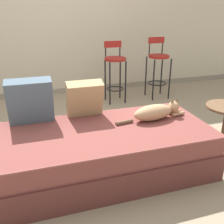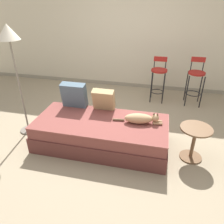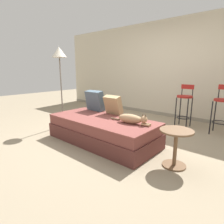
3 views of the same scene
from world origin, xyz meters
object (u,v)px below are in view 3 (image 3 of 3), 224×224
bar_stool_by_doorway (223,106)px  couch (102,130)px  bar_stool_near_window (185,102)px  cat (132,119)px  floor_lamp (60,60)px  side_table (176,143)px  throw_pillow_middle (113,105)px  throw_pillow_corner (95,101)px

bar_stool_by_doorway → couch: bearing=-128.9°
couch → bar_stool_near_window: bar_stool_near_window is taller
cat → floor_lamp: bearing=179.3°
floor_lamp → cat: bearing=-0.7°
side_table → floor_lamp: size_ratio=0.29×
throw_pillow_middle → cat: throw_pillow_middle is taller
throw_pillow_corner → bar_stool_near_window: bar_stool_near_window is taller
couch → bar_stool_by_doorway: 2.46m
throw_pillow_middle → bar_stool_by_doorway: 2.20m
cat → bar_stool_by_doorway: (0.94, 1.82, 0.06)m
bar_stool_by_doorway → bar_stool_near_window: bearing=180.0°
couch → throw_pillow_corner: (-0.56, 0.37, 0.43)m
bar_stool_by_doorway → floor_lamp: bearing=-148.3°
couch → side_table: bearing=-0.1°
bar_stool_near_window → floor_lamp: bearing=-140.0°
cat → bar_stool_by_doorway: 2.04m
bar_stool_near_window → side_table: bar_stool_near_window is taller
bar_stool_near_window → side_table: 2.01m
side_table → throw_pillow_middle: bearing=165.5°
throw_pillow_corner → cat: bearing=-13.9°
bar_stool_by_doorway → side_table: bearing=-94.8°
side_table → bar_stool_near_window: bearing=107.6°
side_table → throw_pillow_corner: bearing=169.2°
throw_pillow_middle → bar_stool_by_doorway: bearing=44.1°
cat → floor_lamp: floor_lamp is taller
throw_pillow_middle → bar_stool_near_window: size_ratio=0.39×
cat → side_table: (0.78, -0.08, -0.18)m
cat → bar_stool_near_window: size_ratio=0.77×
throw_pillow_corner → side_table: bearing=-10.8°
throw_pillow_corner → bar_stool_near_window: size_ratio=0.44×
throw_pillow_corner → cat: size_ratio=0.57×
throw_pillow_corner → throw_pillow_middle: (0.51, -0.00, -0.03)m
floor_lamp → side_table: bearing=-2.2°
couch → floor_lamp: (-1.37, 0.10, 1.28)m
throw_pillow_middle → bar_stool_by_doorway: (1.58, 1.53, -0.05)m
side_table → bar_stool_by_doorway: bearing=85.2°
bar_stool_near_window → couch: bearing=-112.0°
side_table → floor_lamp: bearing=177.8°
couch → side_table: size_ratio=3.93×
throw_pillow_middle → cat: 0.71m
bar_stool_by_doorway → floor_lamp: size_ratio=0.56×
throw_pillow_corner → bar_stool_by_doorway: size_ratio=0.43×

